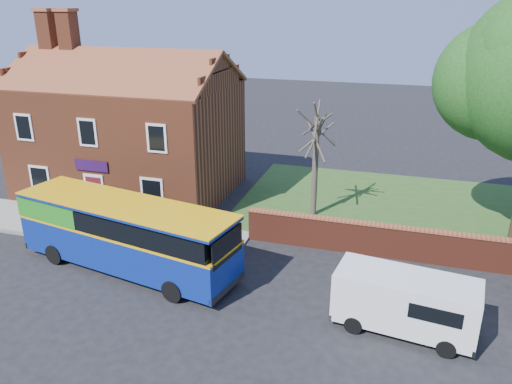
% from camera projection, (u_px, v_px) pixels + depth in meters
% --- Properties ---
extents(ground, '(120.00, 120.00, 0.00)m').
position_uv_depth(ground, '(144.00, 309.00, 19.04)').
color(ground, black).
rests_on(ground, ground).
extents(pavement, '(18.00, 3.50, 0.12)m').
position_uv_depth(pavement, '(78.00, 225.00, 26.06)').
color(pavement, gray).
rests_on(pavement, ground).
extents(kerb, '(18.00, 0.15, 0.14)m').
position_uv_depth(kerb, '(57.00, 239.00, 24.49)').
color(kerb, slate).
rests_on(kerb, ground).
extents(grass_strip, '(26.00, 12.00, 0.04)m').
position_uv_depth(grass_strip, '(475.00, 217.00, 27.10)').
color(grass_strip, '#426B28').
rests_on(grass_strip, ground).
extents(shop_building, '(12.30, 8.13, 10.50)m').
position_uv_depth(shop_building, '(129.00, 136.00, 30.01)').
color(shop_building, brown).
rests_on(shop_building, ground).
extents(boundary_wall, '(22.00, 0.38, 1.60)m').
position_uv_depth(boundary_wall, '(493.00, 254.00, 21.46)').
color(boundary_wall, maroon).
rests_on(boundary_wall, ground).
extents(bus, '(10.48, 4.45, 3.10)m').
position_uv_depth(bus, '(120.00, 231.00, 21.46)').
color(bus, navy).
rests_on(bus, ground).
extents(van_near, '(5.07, 2.57, 2.13)m').
position_uv_depth(van_near, '(406.00, 301.00, 17.44)').
color(van_near, white).
rests_on(van_near, ground).
extents(bare_tree, '(2.24, 2.67, 5.97)m').
position_uv_depth(bare_tree, '(315.00, 162.00, 26.34)').
color(bare_tree, '#4C4238').
rests_on(bare_tree, ground).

